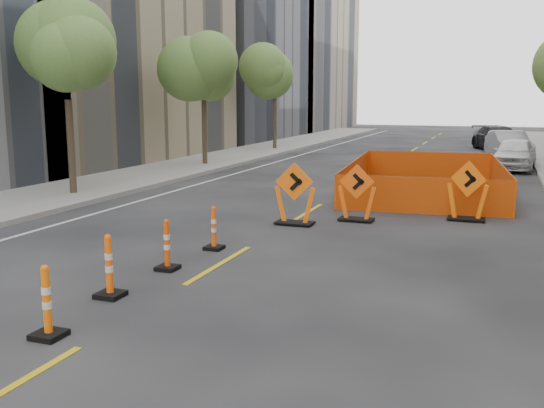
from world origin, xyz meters
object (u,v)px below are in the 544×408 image
at_px(channelizer_6, 214,228).
at_px(parked_car_mid, 509,145).
at_px(parked_car_near, 515,154).
at_px(parked_car_far, 498,138).
at_px(chevron_sign_center, 357,193).
at_px(channelizer_4, 109,266).
at_px(channelizer_3, 47,302).
at_px(channelizer_5, 167,245).
at_px(chevron_sign_right, 468,191).
at_px(chevron_sign_left, 295,194).

bearing_deg(channelizer_6, parked_car_mid, 75.12).
height_order(parked_car_near, parked_car_far, parked_car_far).
bearing_deg(chevron_sign_center, parked_car_mid, 74.69).
bearing_deg(parked_car_mid, chevron_sign_center, -114.67).
relative_size(channelizer_6, chevron_sign_center, 0.62).
bearing_deg(channelizer_4, channelizer_3, -82.39).
distance_m(channelizer_5, parked_car_mid, 26.65).
xyz_separation_m(chevron_sign_right, parked_car_far, (0.68, 24.33, -0.05)).
xyz_separation_m(channelizer_4, channelizer_6, (0.21, 3.62, -0.06)).
xyz_separation_m(channelizer_6, parked_car_mid, (6.38, 24.02, 0.29)).
bearing_deg(parked_car_far, channelizer_4, -119.94).
xyz_separation_m(channelizer_3, channelizer_4, (-0.24, 1.81, 0.02)).
height_order(parked_car_mid, parked_car_far, parked_car_far).
relative_size(chevron_sign_center, parked_car_mid, 0.33).
distance_m(parked_car_mid, parked_car_far, 5.71).
bearing_deg(channelizer_6, channelizer_3, -89.68).
relative_size(channelizer_3, channelizer_6, 1.09).
relative_size(channelizer_6, parked_car_far, 0.18).
relative_size(chevron_sign_left, chevron_sign_center, 1.06).
bearing_deg(chevron_sign_center, chevron_sign_right, 17.91).
height_order(channelizer_4, chevron_sign_right, chevron_sign_right).
xyz_separation_m(channelizer_6, chevron_sign_center, (2.29, 4.25, 0.30)).
bearing_deg(channelizer_4, chevron_sign_center, 72.36).
xyz_separation_m(channelizer_3, chevron_sign_center, (2.26, 9.68, 0.26)).
bearing_deg(chevron_sign_center, channelizer_6, -121.93).
relative_size(channelizer_3, chevron_sign_center, 0.68).
height_order(channelizer_6, parked_car_mid, parked_car_mid).
xyz_separation_m(channelizer_3, chevron_sign_left, (0.82, 8.62, 0.30)).
distance_m(parked_car_near, parked_car_far, 10.91).
bearing_deg(channelizer_3, channelizer_5, 92.77).
distance_m(channelizer_4, chevron_sign_right, 10.47).
relative_size(channelizer_5, channelizer_6, 1.04).
xyz_separation_m(channelizer_3, parked_car_near, (6.57, 24.25, 0.22)).
relative_size(channelizer_5, chevron_sign_center, 0.65).
xyz_separation_m(channelizer_3, channelizer_6, (-0.03, 5.42, -0.04)).
bearing_deg(chevron_sign_left, chevron_sign_right, 17.89).
relative_size(channelizer_3, parked_car_far, 0.20).
distance_m(channelizer_4, channelizer_5, 1.81).
distance_m(chevron_sign_right, parked_car_mid, 18.69).
height_order(channelizer_4, parked_car_mid, parked_car_mid).
bearing_deg(channelizer_5, chevron_sign_left, 78.78).
xyz_separation_m(parked_car_mid, parked_car_far, (-0.56, 5.68, 0.01)).
bearing_deg(parked_car_mid, chevron_sign_left, -117.86).
bearing_deg(parked_car_far, chevron_sign_left, -120.31).
height_order(channelizer_4, parked_car_near, parked_car_near).
distance_m(channelizer_6, chevron_sign_right, 7.45).
bearing_deg(channelizer_6, chevron_sign_right, 46.26).
bearing_deg(chevron_sign_left, channelizer_6, -113.94).
bearing_deg(channelizer_6, channelizer_5, -94.57).
bearing_deg(parked_car_mid, parked_car_near, -100.60).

